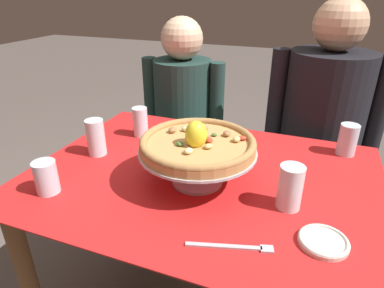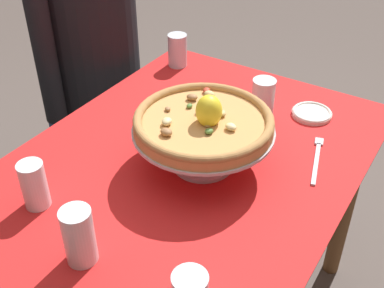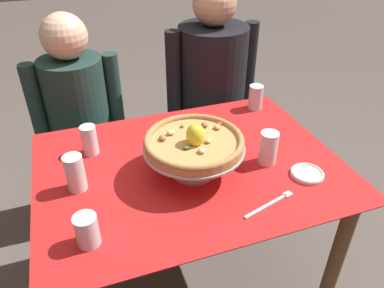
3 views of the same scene
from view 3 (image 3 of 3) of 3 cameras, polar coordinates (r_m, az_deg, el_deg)
The scene contains 13 objects.
ground_plane at distance 1.98m, azimuth -0.28°, elevation -20.74°, with size 14.00×14.00×0.00m, color #5B514C.
dining_table at distance 1.52m, azimuth -0.35°, elevation -6.71°, with size 1.17×0.88×0.74m.
pizza_stand at distance 1.36m, azimuth 0.26°, elevation -1.51°, with size 0.37×0.37×0.12m.
pizza at distance 1.33m, azimuth 0.29°, elevation 0.42°, with size 0.36×0.36×0.10m.
water_glass_back_left at distance 1.54m, azimuth -15.58°, elevation 0.33°, with size 0.06×0.06×0.12m.
water_glass_back_right at distance 1.85m, azimuth 9.82°, elevation 6.93°, with size 0.07×0.07×0.12m.
water_glass_front_left at distance 1.16m, azimuth -15.93°, elevation -13.00°, with size 0.07×0.07×0.11m.
water_glass_side_right at distance 1.46m, azimuth 11.72°, elevation -0.86°, with size 0.07×0.07×0.13m.
water_glass_side_left at distance 1.36m, azimuth -17.63°, elevation -4.46°, with size 0.07×0.07×0.14m.
side_plate at distance 1.45m, azimuth 17.42°, elevation -4.39°, with size 0.12×0.12×0.02m.
dinner_fork at distance 1.30m, azimuth 12.22°, elevation -8.97°, with size 0.21×0.08×0.01m.
diner_left at distance 2.10m, azimuth -16.70°, elevation 2.24°, with size 0.48×0.33×1.19m.
diner_right at distance 2.16m, azimuth 3.04°, elevation 7.10°, with size 0.54×0.39×1.29m.
Camera 3 is at (-0.38, -1.09, 1.61)m, focal length 34.39 mm.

